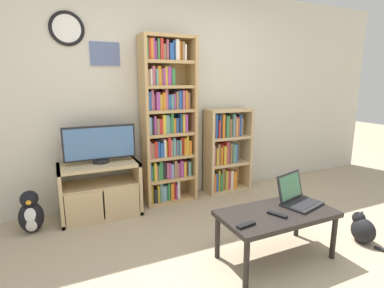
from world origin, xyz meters
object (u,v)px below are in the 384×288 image
bookshelf_tall (167,124)px  remote_far_from_laptop (277,215)px  bookshelf_short (225,150)px  coffee_table (277,217)px  television (100,144)px  cat (362,229)px  tv_stand (101,190)px  remote_near_laptop (246,225)px  penguin_figurine (31,214)px  laptop (297,197)px

bookshelf_tall → remote_far_from_laptop: size_ratio=12.15×
bookshelf_short → coffee_table: size_ratio=1.16×
television → coffee_table: bearing=-51.9°
cat → television: bearing=148.5°
tv_stand → remote_near_laptop: bearing=-62.3°
bookshelf_tall → penguin_figurine: (-1.52, -0.21, -0.78)m
bookshelf_short → laptop: (-0.18, -1.53, -0.07)m
remote_near_laptop → cat: (1.30, -0.03, -0.31)m
tv_stand → bookshelf_tall: (0.83, 0.11, 0.67)m
tv_stand → television: 0.51m
bookshelf_short → cat: 1.84m
laptop → remote_near_laptop: bearing=178.9°
television → bookshelf_short: bookshelf_short is taller
tv_stand → remote_far_from_laptop: (1.16, -1.54, 0.13)m
remote_near_laptop → remote_far_from_laptop: 0.33m
tv_stand → bookshelf_tall: bearing=7.3°
tv_stand → bookshelf_short: bearing=4.1°
tv_stand → remote_far_from_laptop: bearing=-52.9°
bookshelf_tall → cat: 2.32m
penguin_figurine → bookshelf_short: bearing=5.4°
cat → bookshelf_short: bearing=111.8°
coffee_table → remote_far_from_laptop: remote_far_from_laptop is taller
bookshelf_tall → remote_near_laptop: bearing=-89.9°
coffee_table → penguin_figurine: size_ratio=2.24×
remote_far_from_laptop → coffee_table: bearing=25.6°
remote_near_laptop → bookshelf_tall: bearing=171.7°
television → penguin_figurine: size_ratio=1.77×
tv_stand → cat: 2.68m
tv_stand → coffee_table: (1.21, -1.48, 0.07)m
laptop → remote_near_laptop: size_ratio=2.44×
bookshelf_tall → cat: bearing=-52.8°
laptop → penguin_figurine: laptop is taller
coffee_table → penguin_figurine: penguin_figurine is taller
tv_stand → remote_near_laptop: 1.79m
cat → penguin_figurine: size_ratio=1.07×
bookshelf_short → penguin_figurine: size_ratio=2.60×
laptop → remote_far_from_laptop: 0.35m
coffee_table → remote_far_from_laptop: bearing=-130.7°
coffee_table → tv_stand: bearing=129.4°
bookshelf_tall → penguin_figurine: bearing=-172.0°
laptop → tv_stand: bearing=120.8°
television → remote_near_laptop: (0.80, -1.62, -0.38)m
television → tv_stand: bearing=-128.2°
bookshelf_tall → tv_stand: bearing=-172.7°
tv_stand → bookshelf_short: size_ratio=0.76×
coffee_table → bookshelf_tall: bearing=103.7°
bookshelf_tall → television: bearing=-175.0°
bookshelf_short → laptop: size_ratio=2.79×
television → coffee_table: size_ratio=0.79×
coffee_table → remote_near_laptop: size_ratio=5.89×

